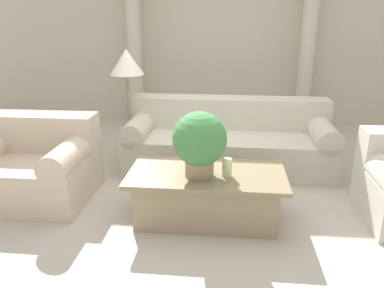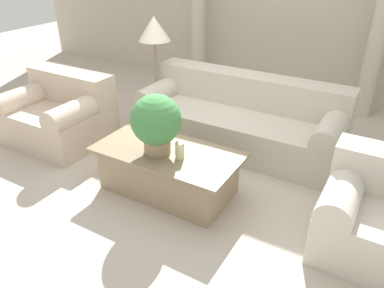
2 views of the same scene
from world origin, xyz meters
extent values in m
plane|color=#BCB2A3|center=(0.00, 0.00, 0.00)|extent=(16.00, 16.00, 0.00)
cube|color=beige|center=(0.25, 0.73, 0.21)|extent=(2.41, 0.93, 0.43)
cube|color=beige|center=(0.25, 1.03, 0.62)|extent=(2.41, 0.32, 0.38)
cylinder|color=beige|center=(-0.81, 0.73, 0.49)|extent=(0.28, 0.93, 0.28)
cylinder|color=beige|center=(1.32, 0.73, 0.49)|extent=(0.28, 0.93, 0.28)
cube|color=beige|center=(-1.70, -0.26, 0.21)|extent=(1.16, 0.93, 0.43)
cube|color=beige|center=(-1.70, 0.04, 0.62)|extent=(1.16, 0.32, 0.38)
cylinder|color=beige|center=(-2.14, -0.26, 0.49)|extent=(0.28, 0.93, 0.28)
cylinder|color=beige|center=(-1.26, -0.26, 0.49)|extent=(0.28, 0.93, 0.28)
cube|color=#998466|center=(0.07, -0.48, 0.20)|extent=(1.22, 0.63, 0.41)
cube|color=#897759|center=(0.07, -0.48, 0.43)|extent=(1.39, 0.71, 0.04)
cylinder|color=#937F60|center=(0.01, -0.55, 0.52)|extent=(0.25, 0.25, 0.14)
sphere|color=#428447|center=(0.01, -0.55, 0.78)|extent=(0.46, 0.46, 0.46)
cylinder|color=beige|center=(0.24, -0.54, 0.53)|extent=(0.08, 0.08, 0.16)
cylinder|color=gray|center=(-0.96, 0.81, 0.01)|extent=(0.22, 0.22, 0.03)
cylinder|color=gray|center=(-0.96, 0.81, 0.56)|extent=(0.04, 0.04, 1.07)
cone|color=silver|center=(-0.96, 0.81, 1.25)|extent=(0.40, 0.40, 0.30)
cylinder|color=beige|center=(-1.27, 2.47, 1.28)|extent=(0.23, 0.23, 2.56)
cylinder|color=beige|center=(1.41, 2.47, 1.28)|extent=(0.23, 0.23, 2.56)
cube|color=beige|center=(1.90, -0.37, 0.21)|extent=(0.82, 0.82, 0.42)
cylinder|color=beige|center=(1.63, -0.37, 0.46)|extent=(0.28, 0.82, 0.28)
camera|label=1|loc=(0.24, -3.52, 1.77)|focal=35.00mm
camera|label=2|loc=(1.82, -3.01, 2.17)|focal=35.00mm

